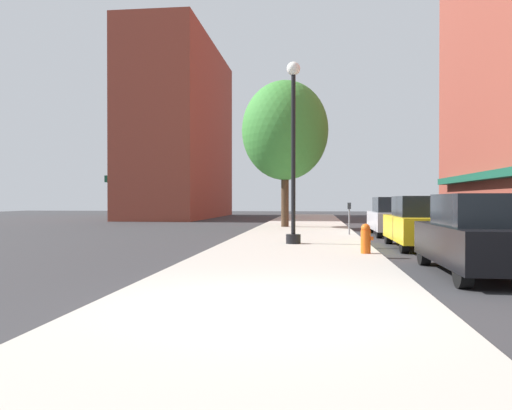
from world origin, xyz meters
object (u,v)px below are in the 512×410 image
(car_black, at_px, (481,236))
(car_yellow, at_px, (421,223))
(car_silver, at_px, (393,217))
(fire_hydrant, at_px, (366,238))
(parking_meter_near, at_px, (349,214))
(tree_near, at_px, (285,131))
(lamppost, at_px, (293,149))

(car_black, height_order, car_yellow, same)
(car_black, height_order, car_silver, same)
(fire_hydrant, relative_size, parking_meter_near, 0.60)
(tree_near, xyz_separation_m, car_black, (4.93, -16.32, -4.40))
(parking_meter_near, height_order, tree_near, tree_near)
(car_black, bearing_deg, fire_hydrant, 124.83)
(car_black, bearing_deg, parking_meter_near, 101.79)
(tree_near, distance_m, car_silver, 8.05)
(lamppost, relative_size, car_yellow, 1.37)
(tree_near, xyz_separation_m, car_silver, (4.93, -4.59, -4.40))
(car_silver, bearing_deg, tree_near, 135.59)
(fire_hydrant, xyz_separation_m, parking_meter_near, (0.05, 7.44, 0.43))
(lamppost, distance_m, tree_near, 10.69)
(fire_hydrant, bearing_deg, parking_meter_near, 89.62)
(parking_meter_near, bearing_deg, fire_hydrant, -90.38)
(lamppost, height_order, car_silver, lamppost)
(parking_meter_near, xyz_separation_m, car_yellow, (1.95, -4.58, -0.14))
(car_silver, bearing_deg, lamppost, -125.98)
(fire_hydrant, relative_size, car_silver, 0.18)
(tree_near, height_order, car_black, tree_near)
(lamppost, xyz_separation_m, parking_meter_near, (2.09, 4.60, -2.25))
(car_black, bearing_deg, car_silver, 91.22)
(fire_hydrant, height_order, parking_meter_near, parking_meter_near)
(fire_hydrant, height_order, car_yellow, car_yellow)
(tree_near, bearing_deg, car_black, -73.18)
(lamppost, xyz_separation_m, fire_hydrant, (2.04, -2.85, -2.68))
(tree_near, bearing_deg, lamppost, -85.13)
(lamppost, height_order, tree_near, tree_near)
(car_black, relative_size, car_silver, 1.00)
(parking_meter_near, bearing_deg, car_yellow, -66.94)
(car_yellow, bearing_deg, tree_near, 113.66)
(parking_meter_near, bearing_deg, car_silver, 33.20)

